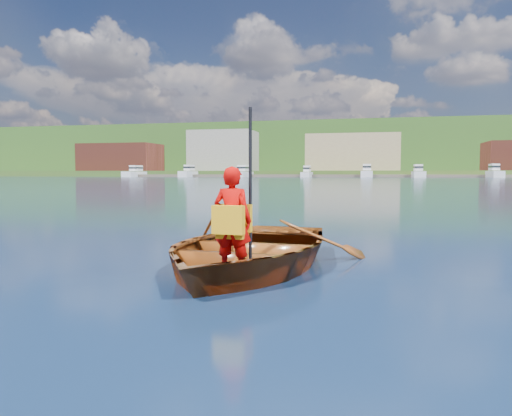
{
  "coord_description": "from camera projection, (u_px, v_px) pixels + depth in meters",
  "views": [
    {
      "loc": [
        1.63,
        -5.13,
        1.18
      ],
      "look_at": [
        0.23,
        0.87,
        0.75
      ],
      "focal_mm": 35.0,
      "sensor_mm": 36.0,
      "label": 1
    }
  ],
  "objects": [
    {
      "name": "ground",
      "position": [
        217.0,
        282.0,
        5.43
      ],
      "size": [
        600.0,
        600.0,
        0.0
      ],
      "color": "#183347",
      "rests_on": "ground"
    },
    {
      "name": "rowboat",
      "position": [
        248.0,
        249.0,
        6.23
      ],
      "size": [
        3.04,
        4.01,
        0.78
      ],
      "color": "brown",
      "rests_on": "ground"
    },
    {
      "name": "child_paddler",
      "position": [
        233.0,
        221.0,
        5.3
      ],
      "size": [
        0.45,
        0.36,
        1.79
      ],
      "color": "#BF0503",
      "rests_on": "ground"
    },
    {
      "name": "shoreline",
      "position": [
        370.0,
        154.0,
        234.53
      ],
      "size": [
        400.0,
        140.0,
        22.0
      ],
      "color": "#3E5324",
      "rests_on": "ground"
    },
    {
      "name": "dock",
      "position": [
        380.0,
        176.0,
        148.29
      ],
      "size": [
        159.99,
        12.37,
        0.8
      ],
      "color": "brown",
      "rests_on": "ground"
    },
    {
      "name": "waterfront_buildings",
      "position": [
        345.0,
        154.0,
        166.91
      ],
      "size": [
        202.0,
        16.0,
        14.0
      ],
      "color": "brown",
      "rests_on": "ground"
    },
    {
      "name": "marina_yachts",
      "position": [
        358.0,
        173.0,
        145.12
      ],
      "size": [
        142.54,
        13.41,
        4.04
      ],
      "color": "silver",
      "rests_on": "ground"
    },
    {
      "name": "hillside_trees",
      "position": [
        364.0,
        139.0,
        231.94
      ],
      "size": [
        304.7,
        69.58,
        20.94
      ],
      "color": "#382314",
      "rests_on": "ground"
    }
  ]
}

